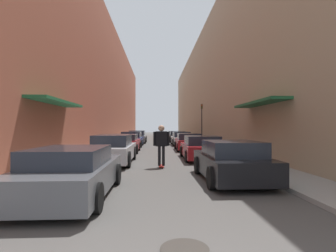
{
  "coord_description": "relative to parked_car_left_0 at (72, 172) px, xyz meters",
  "views": [
    {
      "loc": [
        -0.18,
        -1.52,
        1.73
      ],
      "look_at": [
        0.45,
        12.47,
        1.81
      ],
      "focal_mm": 28.0,
      "sensor_mm": 36.0,
      "label": 1
    }
  ],
  "objects": [
    {
      "name": "ground",
      "position": [
        2.27,
        19.6,
        -0.61
      ],
      "size": [
        136.0,
        136.0,
        0.0
      ],
      "primitive_type": "plane",
      "color": "#4C4947"
    },
    {
      "name": "curb_strip_left",
      "position": [
        -1.99,
        25.79,
        -0.55
      ],
      "size": [
        1.8,
        61.82,
        0.12
      ],
      "color": "gray",
      "rests_on": "ground"
    },
    {
      "name": "curb_strip_right",
      "position": [
        6.54,
        25.79,
        -0.55
      ],
      "size": [
        1.8,
        61.82,
        0.12
      ],
      "color": "gray",
      "rests_on": "ground"
    },
    {
      "name": "building_row_left",
      "position": [
        -4.89,
        25.78,
        6.3
      ],
      "size": [
        4.9,
        61.82,
        13.81
      ],
      "color": "brown",
      "rests_on": "ground"
    },
    {
      "name": "building_row_right",
      "position": [
        9.44,
        25.78,
        5.97
      ],
      "size": [
        4.9,
        61.82,
        13.16
      ],
      "color": "tan",
      "rests_on": "ground"
    },
    {
      "name": "parked_car_left_0",
      "position": [
        0.0,
        0.0,
        0.0
      ],
      "size": [
        1.98,
        4.37,
        1.24
      ],
      "color": "#515459",
      "rests_on": "ground"
    },
    {
      "name": "parked_car_left_1",
      "position": [
        0.03,
        6.07,
        0.06
      ],
      "size": [
        1.91,
        4.66,
        1.38
      ],
      "color": "#B7B7BC",
      "rests_on": "ground"
    },
    {
      "name": "parked_car_left_2",
      "position": [
        -0.1,
        11.78,
        0.02
      ],
      "size": [
        2.0,
        4.01,
        1.27
      ],
      "color": "maroon",
      "rests_on": "ground"
    },
    {
      "name": "parked_car_left_3",
      "position": [
        -0.12,
        17.28,
        0.04
      ],
      "size": [
        1.97,
        4.27,
        1.35
      ],
      "color": "navy",
      "rests_on": "ground"
    },
    {
      "name": "parked_car_left_4",
      "position": [
        -0.01,
        22.72,
        0.06
      ],
      "size": [
        1.98,
        4.76,
        1.39
      ],
      "color": "gray",
      "rests_on": "ground"
    },
    {
      "name": "parked_car_right_0",
      "position": [
        4.53,
        1.77,
        0.02
      ],
      "size": [
        1.98,
        3.99,
        1.3
      ],
      "color": "black",
      "rests_on": "ground"
    },
    {
      "name": "parked_car_right_1",
      "position": [
        4.55,
        7.51,
        0.01
      ],
      "size": [
        2.05,
        4.39,
        1.28
      ],
      "color": "maroon",
      "rests_on": "ground"
    },
    {
      "name": "parked_car_right_2",
      "position": [
        4.54,
        13.03,
        0.01
      ],
      "size": [
        1.97,
        3.95,
        1.29
      ],
      "color": "maroon",
      "rests_on": "ground"
    },
    {
      "name": "parked_car_right_3",
      "position": [
        4.52,
        18.77,
        0.04
      ],
      "size": [
        1.87,
        4.57,
        1.32
      ],
      "color": "silver",
      "rests_on": "ground"
    },
    {
      "name": "parked_car_right_4",
      "position": [
        4.62,
        24.86,
        0.04
      ],
      "size": [
        2.07,
        4.43,
        1.3
      ],
      "color": "#232326",
      "rests_on": "ground"
    },
    {
      "name": "parked_car_right_5",
      "position": [
        4.69,
        30.63,
        -0.01
      ],
      "size": [
        2.09,
        4.18,
        1.22
      ],
      "color": "gray",
      "rests_on": "ground"
    },
    {
      "name": "skateboarder",
      "position": [
        2.32,
        4.72,
        0.53
      ],
      "size": [
        0.7,
        0.78,
        1.84
      ],
      "color": "#B2231E",
      "rests_on": "ground"
    },
    {
      "name": "manhole_cover",
      "position": [
        2.5,
        -2.94,
        -0.6
      ],
      "size": [
        0.7,
        0.7,
        0.02
      ],
      "color": "#332D28",
      "rests_on": "ground"
    },
    {
      "name": "traffic_light",
      "position": [
        6.63,
        19.24,
        1.91
      ],
      "size": [
        0.16,
        0.22,
        3.94
      ],
      "color": "#2D2D2D",
      "rests_on": "curb_strip_right"
    }
  ]
}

